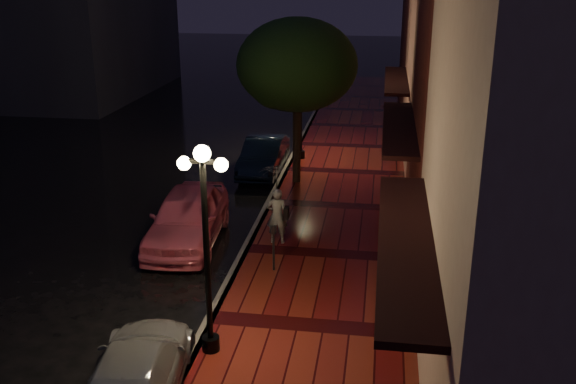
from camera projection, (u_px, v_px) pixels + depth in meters
The scene contains 14 objects.
ground at pixel (246, 253), 17.81m from camera, with size 120.00×120.00×0.00m, color black.
sidewalk at pixel (327, 255), 17.47m from camera, with size 4.50×60.00×0.15m, color #470C0D.
curb at pixel (246, 250), 17.78m from camera, with size 0.25×60.00×0.15m, color #595451.
storefront_mid at pixel (517, 48), 16.87m from camera, with size 5.00×8.00×11.00m, color #511914.
storefront_far at pixel (476, 49), 24.66m from camera, with size 5.00×8.00×9.00m, color #8C5951.
storefront_extra at pixel (453, 17), 33.83m from camera, with size 5.00×12.00×10.00m, color #511914.
streetlamp_near at pixel (206, 239), 12.23m from camera, with size 0.96×0.36×4.31m.
streetlamp_far at pixel (301, 98), 25.29m from camera, with size 0.96×0.36×4.31m.
street_tree at pixel (297, 68), 21.90m from camera, with size 4.16×4.16×5.80m.
pink_car at pixel (188, 217), 18.22m from camera, with size 1.86×4.61×1.57m, color #E85F7B.
navy_car at pixel (264, 156), 24.54m from camera, with size 1.42×4.06×1.34m, color black.
silver_car at pixel (137, 372), 11.60m from camera, with size 1.64×4.03×1.17m, color #93949A.
woman_with_umbrella at pixel (277, 193), 17.63m from camera, with size 0.94×0.96×2.26m.
parking_meter at pixel (274, 244), 16.23m from camera, with size 0.13×0.11×1.22m.
Camera 1 is at (3.56, -15.88, 7.51)m, focal length 40.00 mm.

